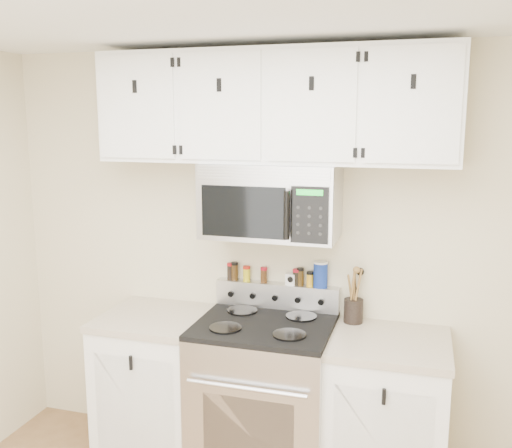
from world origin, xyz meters
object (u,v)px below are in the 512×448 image
Objects in this scene: microwave at (271,201)px; salt_canister at (321,274)px; utensil_crock at (353,309)px; range at (264,399)px.

salt_canister is at bearing 30.51° from microwave.
salt_canister is at bearing 166.29° from utensil_crock.
salt_canister is (-0.21, 0.05, 0.18)m from utensil_crock.
microwave is 0.55m from salt_canister.
microwave is 2.35× the size of utensil_crock.
salt_canister reaches higher than utensil_crock.
range is 3.40× the size of utensil_crock.
utensil_crock is at bearing 26.31° from range.
range is 1.45× the size of microwave.
salt_canister reaches higher than range.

